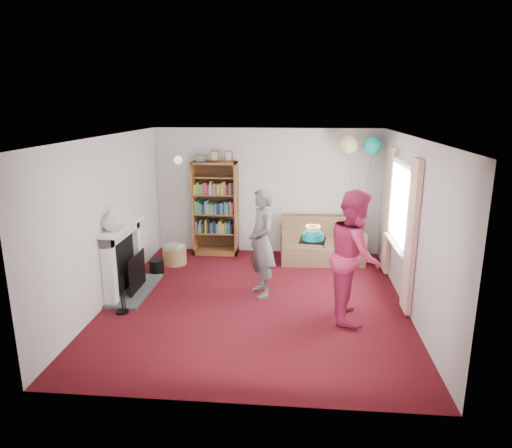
# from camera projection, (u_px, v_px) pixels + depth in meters

# --- Properties ---
(ground) EXTENTS (5.00, 5.00, 0.00)m
(ground) POSITION_uv_depth(u_px,v_px,m) (256.00, 301.00, 7.05)
(ground) COLOR #38080C
(ground) RESTS_ON ground
(wall_back) EXTENTS (4.50, 0.02, 2.50)m
(wall_back) POSITION_uv_depth(u_px,v_px,m) (267.00, 191.00, 9.14)
(wall_back) COLOR silver
(wall_back) RESTS_ON ground
(wall_left) EXTENTS (0.02, 5.00, 2.50)m
(wall_left) POSITION_uv_depth(u_px,v_px,m) (108.00, 220.00, 6.92)
(wall_left) COLOR silver
(wall_left) RESTS_ON ground
(wall_right) EXTENTS (0.02, 5.00, 2.50)m
(wall_right) POSITION_uv_depth(u_px,v_px,m) (412.00, 226.00, 6.53)
(wall_right) COLOR silver
(wall_right) RESTS_ON ground
(ceiling) EXTENTS (4.50, 5.00, 0.01)m
(ceiling) POSITION_uv_depth(u_px,v_px,m) (256.00, 137.00, 6.41)
(ceiling) COLOR white
(ceiling) RESTS_ON wall_back
(fireplace) EXTENTS (0.55, 1.80, 1.12)m
(fireplace) POSITION_uv_depth(u_px,v_px,m) (127.00, 262.00, 7.28)
(fireplace) COLOR #3F3F42
(fireplace) RESTS_ON ground
(window_bay) EXTENTS (0.14, 2.02, 2.20)m
(window_bay) POSITION_uv_depth(u_px,v_px,m) (399.00, 219.00, 7.13)
(window_bay) COLOR white
(window_bay) RESTS_ON ground
(wall_sconce) EXTENTS (0.16, 0.23, 0.16)m
(wall_sconce) POSITION_uv_depth(u_px,v_px,m) (178.00, 160.00, 8.99)
(wall_sconce) COLOR gold
(wall_sconce) RESTS_ON ground
(bookcase) EXTENTS (0.88, 0.42, 2.08)m
(bookcase) POSITION_uv_depth(u_px,v_px,m) (215.00, 209.00, 9.12)
(bookcase) COLOR #472B14
(bookcase) RESTS_ON ground
(sofa) EXTENTS (1.57, 0.83, 0.83)m
(sofa) POSITION_uv_depth(u_px,v_px,m) (322.00, 244.00, 8.86)
(sofa) COLOR brown
(sofa) RESTS_ON ground
(wicker_basket) EXTENTS (0.44, 0.44, 0.39)m
(wicker_basket) POSITION_uv_depth(u_px,v_px,m) (175.00, 255.00, 8.64)
(wicker_basket) COLOR #926A44
(wicker_basket) RESTS_ON ground
(person_striped) EXTENTS (0.63, 0.75, 1.74)m
(person_striped) POSITION_uv_depth(u_px,v_px,m) (262.00, 242.00, 7.08)
(person_striped) COLOR black
(person_striped) RESTS_ON ground
(person_magenta) EXTENTS (0.72, 0.91, 1.84)m
(person_magenta) POSITION_uv_depth(u_px,v_px,m) (354.00, 255.00, 6.30)
(person_magenta) COLOR #B1234C
(person_magenta) RESTS_ON ground
(birthday_cake) EXTENTS (0.36, 0.36, 0.22)m
(birthday_cake) POSITION_uv_depth(u_px,v_px,m) (313.00, 236.00, 6.46)
(birthday_cake) COLOR black
(birthday_cake) RESTS_ON ground
(balloons) EXTENTS (0.79, 0.49, 1.75)m
(balloons) POSITION_uv_depth(u_px,v_px,m) (360.00, 145.00, 8.36)
(balloons) COLOR #3F3F3F
(balloons) RESTS_ON ground
(mantel_vase) EXTENTS (0.45, 0.45, 0.36)m
(mantel_vase) POSITION_uv_depth(u_px,v_px,m) (112.00, 219.00, 6.75)
(mantel_vase) COLOR beige
(mantel_vase) RESTS_ON fireplace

